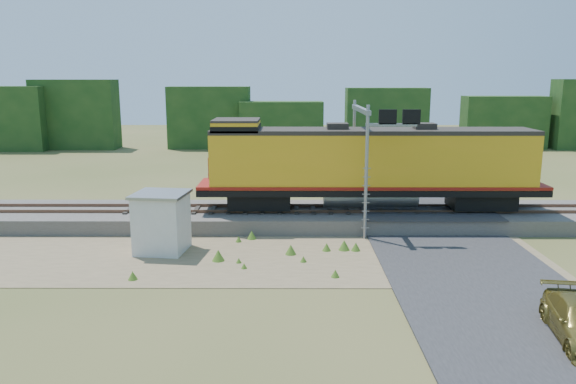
{
  "coord_description": "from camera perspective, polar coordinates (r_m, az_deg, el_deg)",
  "views": [
    {
      "loc": [
        -0.34,
        -23.48,
        7.85
      ],
      "look_at": [
        -0.45,
        3.0,
        2.4
      ],
      "focal_mm": 35.0,
      "sensor_mm": 36.0,
      "label": 1
    }
  ],
  "objects": [
    {
      "name": "tree_line_north",
      "position": [
        61.67,
        0.54,
        7.18
      ],
      "size": [
        130.0,
        3.0,
        6.5
      ],
      "color": "#183B15",
      "rests_on": "ground"
    },
    {
      "name": "road",
      "position": [
        26.48,
        16.4,
        -5.91
      ],
      "size": [
        7.0,
        66.0,
        0.86
      ],
      "color": "#38383A",
      "rests_on": "ground"
    },
    {
      "name": "rails",
      "position": [
        30.3,
        0.86,
        -1.67
      ],
      "size": [
        70.0,
        1.54,
        0.16
      ],
      "color": "brown",
      "rests_on": "ballast"
    },
    {
      "name": "shed",
      "position": [
        26.11,
        -12.71,
        -2.99
      ],
      "size": [
        2.57,
        2.57,
        2.75
      ],
      "rotation": [
        0.0,
        0.0,
        -0.12
      ],
      "color": "silver",
      "rests_on": "ground"
    },
    {
      "name": "ballast",
      "position": [
        30.41,
        0.86,
        -2.55
      ],
      "size": [
        70.0,
        5.0,
        0.8
      ],
      "primitive_type": "cube",
      "color": "slate",
      "rests_on": "ground"
    },
    {
      "name": "weed_clumps",
      "position": [
        25.05,
        -7.08,
        -6.72
      ],
      "size": [
        15.0,
        6.2,
        0.56
      ],
      "primitive_type": null,
      "color": "#487020",
      "rests_on": "ground"
    },
    {
      "name": "signal_gantry",
      "position": [
        29.26,
        8.13,
        5.82
      ],
      "size": [
        2.6,
        6.2,
        6.55
      ],
      "color": "gray",
      "rests_on": "ground"
    },
    {
      "name": "locomotive",
      "position": [
        30.11,
        7.95,
        2.8
      ],
      "size": [
        18.29,
        2.79,
        4.72
      ],
      "color": "black",
      "rests_on": "rails"
    },
    {
      "name": "ground",
      "position": [
        24.76,
        1.01,
        -6.86
      ],
      "size": [
        140.0,
        140.0,
        0.0
      ],
      "primitive_type": "plane",
      "color": "#475123",
      "rests_on": "ground"
    },
    {
      "name": "dirt_shoulder",
      "position": [
        25.28,
        -3.57,
        -6.45
      ],
      "size": [
        26.0,
        8.0,
        0.03
      ],
      "primitive_type": "cube",
      "color": "#8C7754",
      "rests_on": "ground"
    }
  ]
}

